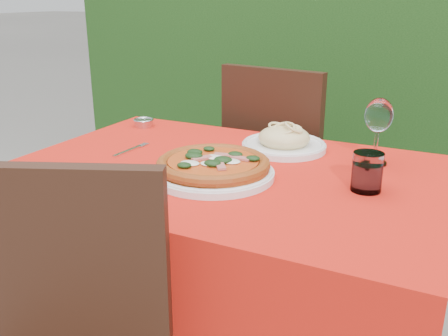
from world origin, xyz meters
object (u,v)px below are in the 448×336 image
at_px(wine_glass, 379,118).
at_px(fork, 128,151).
at_px(water_glass, 367,174).
at_px(steel_ramekin, 144,123).
at_px(pasta_plate, 284,141).
at_px(chair_far, 281,164).
at_px(pizza_plate, 213,167).

relative_size(wine_glass, fork, 1.11).
xyz_separation_m(water_glass, wine_glass, (-0.02, 0.23, 0.09)).
height_order(water_glass, steel_ramekin, water_glass).
bearing_deg(pasta_plate, chair_far, 110.23).
xyz_separation_m(chair_far, pasta_plate, (0.15, -0.40, 0.22)).
bearing_deg(wine_glass, steel_ramekin, 175.80).
height_order(water_glass, fork, water_glass).
xyz_separation_m(pasta_plate, water_glass, (0.32, -0.25, 0.02)).
relative_size(pasta_plate, fork, 1.52).
bearing_deg(water_glass, pasta_plate, 141.56).
bearing_deg(pizza_plate, chair_far, 94.74).
height_order(chair_far, wine_glass, chair_far).
distance_m(fork, steel_ramekin, 0.33).
height_order(chair_far, pizza_plate, chair_far).
xyz_separation_m(fork, steel_ramekin, (-0.14, 0.30, 0.01)).
relative_size(pizza_plate, fork, 2.09).
height_order(chair_far, pasta_plate, chair_far).
relative_size(pasta_plate, water_glass, 2.68).
distance_m(chair_far, water_glass, 0.84).
bearing_deg(water_glass, fork, 179.97).
relative_size(water_glass, wine_glass, 0.51).
xyz_separation_m(wine_glass, steel_ramekin, (-0.89, 0.07, -0.13)).
distance_m(pasta_plate, fork, 0.51).
relative_size(pizza_plate, pasta_plate, 1.37).
xyz_separation_m(pizza_plate, pasta_plate, (0.09, 0.34, -0.00)).
distance_m(chair_far, fork, 0.74).
distance_m(chair_far, steel_ramekin, 0.60).
xyz_separation_m(water_glass, fork, (-0.76, 0.00, -0.04)).
xyz_separation_m(pasta_plate, steel_ramekin, (-0.59, 0.05, -0.01)).
bearing_deg(wine_glass, fork, -162.63).
height_order(pasta_plate, fork, pasta_plate).
bearing_deg(water_glass, wine_glass, 95.22).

